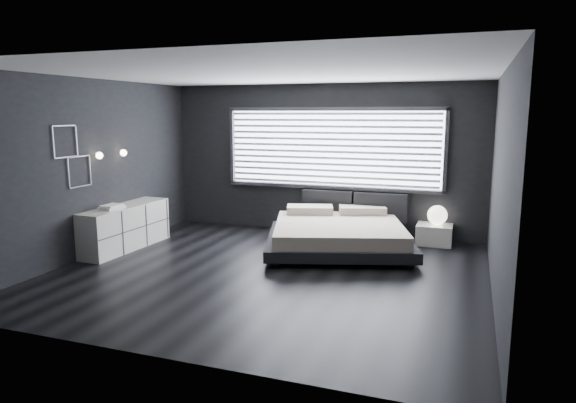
% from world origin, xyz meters
% --- Properties ---
extents(room, '(6.04, 6.00, 2.80)m').
position_xyz_m(room, '(0.00, 0.00, 1.40)').
color(room, black).
rests_on(room, ground).
extents(window, '(4.14, 0.09, 1.52)m').
position_xyz_m(window, '(0.20, 2.70, 1.61)').
color(window, white).
rests_on(window, ground).
extents(headboard, '(1.96, 0.16, 0.52)m').
position_xyz_m(headboard, '(0.65, 2.64, 0.57)').
color(headboard, black).
rests_on(headboard, ground).
extents(sconce_near, '(0.18, 0.11, 0.11)m').
position_xyz_m(sconce_near, '(-2.88, 0.05, 1.60)').
color(sconce_near, silver).
rests_on(sconce_near, ground).
extents(sconce_far, '(0.18, 0.11, 0.11)m').
position_xyz_m(sconce_far, '(-2.88, 0.65, 1.60)').
color(sconce_far, silver).
rests_on(sconce_far, ground).
extents(wall_art_upper, '(0.01, 0.48, 0.48)m').
position_xyz_m(wall_art_upper, '(-2.98, -0.55, 1.85)').
color(wall_art_upper, '#47474C').
rests_on(wall_art_upper, ground).
extents(wall_art_lower, '(0.01, 0.48, 0.48)m').
position_xyz_m(wall_art_lower, '(-2.98, -0.30, 1.38)').
color(wall_art_lower, '#47474C').
rests_on(wall_art_lower, ground).
extents(bed, '(2.88, 2.81, 0.60)m').
position_xyz_m(bed, '(0.63, 1.58, 0.28)').
color(bed, black).
rests_on(bed, ground).
extents(nightstand, '(0.60, 0.50, 0.35)m').
position_xyz_m(nightstand, '(2.13, 2.48, 0.18)').
color(nightstand, white).
rests_on(nightstand, ground).
extents(orb_lamp, '(0.34, 0.34, 0.34)m').
position_xyz_m(orb_lamp, '(2.16, 2.49, 0.52)').
color(orb_lamp, white).
rests_on(orb_lamp, nightstand).
extents(dresser, '(0.58, 1.86, 0.74)m').
position_xyz_m(dresser, '(-2.78, 0.43, 0.37)').
color(dresser, white).
rests_on(dresser, ground).
extents(book_stack, '(0.32, 0.39, 0.07)m').
position_xyz_m(book_stack, '(-2.75, 0.12, 0.77)').
color(book_stack, white).
rests_on(book_stack, dresser).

